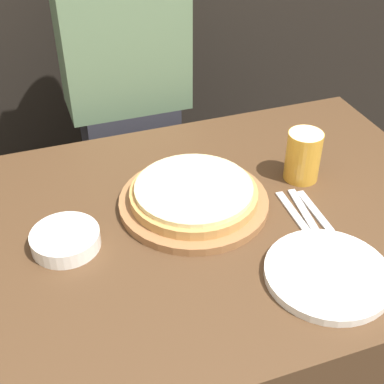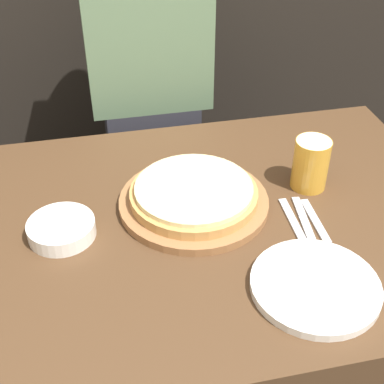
{
  "view_description": "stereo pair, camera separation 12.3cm",
  "coord_description": "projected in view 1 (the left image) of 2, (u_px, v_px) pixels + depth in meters",
  "views": [
    {
      "loc": [
        -0.33,
        -0.87,
        1.53
      ],
      "look_at": [
        -0.0,
        0.05,
        0.79
      ],
      "focal_mm": 50.0,
      "sensor_mm": 36.0,
      "label": 1
    },
    {
      "loc": [
        -0.21,
        -0.91,
        1.53
      ],
      "look_at": [
        -0.0,
        0.05,
        0.79
      ],
      "focal_mm": 50.0,
      "sensor_mm": 36.0,
      "label": 2
    }
  ],
  "objects": [
    {
      "name": "fork",
      "position": [
        295.0,
        215.0,
        1.22
      ],
      "size": [
        0.03,
        0.18,
        0.0
      ],
      "color": "silver",
      "rests_on": "dining_table"
    },
    {
      "name": "dinner_knife",
      "position": [
        305.0,
        213.0,
        1.23
      ],
      "size": [
        0.04,
        0.18,
        0.0
      ],
      "color": "silver",
      "rests_on": "dining_table"
    },
    {
      "name": "beer_glass",
      "position": [
        303.0,
        154.0,
        1.3
      ],
      "size": [
        0.09,
        0.09,
        0.13
      ],
      "color": "gold",
      "rests_on": "dining_table"
    },
    {
      "name": "side_bowl",
      "position": [
        66.0,
        240.0,
        1.13
      ],
      "size": [
        0.15,
        0.15,
        0.04
      ],
      "color": "white",
      "rests_on": "dining_table"
    },
    {
      "name": "diner_person",
      "position": [
        129.0,
        122.0,
        1.75
      ],
      "size": [
        0.37,
        0.2,
        1.35
      ],
      "color": "#33333D",
      "rests_on": "ground_plane"
    },
    {
      "name": "pizza_on_board",
      "position": [
        192.0,
        197.0,
        1.24
      ],
      "size": [
        0.35,
        0.35,
        0.06
      ],
      "color": "#99663D",
      "rests_on": "dining_table"
    },
    {
      "name": "dining_table",
      "position": [
        200.0,
        326.0,
        1.44
      ],
      "size": [
        1.25,
        0.85,
        0.75
      ],
      "color": "#4C331E",
      "rests_on": "ground_plane"
    },
    {
      "name": "spoon",
      "position": [
        315.0,
        211.0,
        1.23
      ],
      "size": [
        0.02,
        0.15,
        0.0
      ],
      "color": "silver",
      "rests_on": "dining_table"
    },
    {
      "name": "dinner_plate",
      "position": [
        328.0,
        274.0,
        1.06
      ],
      "size": [
        0.25,
        0.25,
        0.02
      ],
      "color": "white",
      "rests_on": "dining_table"
    }
  ]
}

